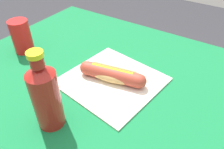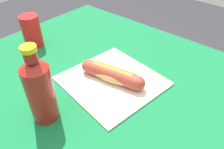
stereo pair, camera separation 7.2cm
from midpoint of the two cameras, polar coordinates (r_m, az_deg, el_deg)
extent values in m
cylinder|color=brown|center=(1.40, -3.97, 0.49)|extent=(0.07, 0.07, 0.70)
cube|color=brown|center=(0.72, -1.07, -4.94)|extent=(1.03, 0.92, 0.03)
cube|color=#146B38|center=(0.71, -1.08, -3.95)|extent=(1.09, 0.98, 0.00)
cube|color=silver|center=(0.74, 2.79, -1.75)|extent=(0.33, 0.33, 0.01)
ellipsoid|color=tan|center=(0.72, 2.85, -0.35)|extent=(0.18, 0.09, 0.04)
cylinder|color=#A83D2D|center=(0.72, 2.86, -0.05)|extent=(0.19, 0.08, 0.05)
sphere|color=#A83D2D|center=(0.69, 9.71, -2.40)|extent=(0.05, 0.05, 0.05)
sphere|color=#A83D2D|center=(0.76, -3.41, 2.11)|extent=(0.05, 0.05, 0.05)
cube|color=yellow|center=(0.71, 2.92, 1.32)|extent=(0.14, 0.04, 0.00)
cylinder|color=#4C7A2D|center=(0.73, 3.50, 1.20)|extent=(0.15, 0.05, 0.02)
cylinder|color=maroon|center=(0.59, -14.69, -5.10)|extent=(0.07, 0.07, 0.17)
cone|color=maroon|center=(0.53, -16.30, 2.30)|extent=(0.07, 0.07, 0.02)
cylinder|color=maroon|center=(0.52, -16.77, 4.48)|extent=(0.03, 0.03, 0.03)
cylinder|color=yellow|center=(0.51, -17.17, 6.30)|extent=(0.04, 0.04, 0.01)
cylinder|color=red|center=(0.94, -18.07, 10.57)|extent=(0.07, 0.07, 0.13)
camera|label=1|loc=(0.04, -87.14, 2.28)|focal=35.24mm
camera|label=2|loc=(0.04, 92.86, -2.28)|focal=35.24mm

